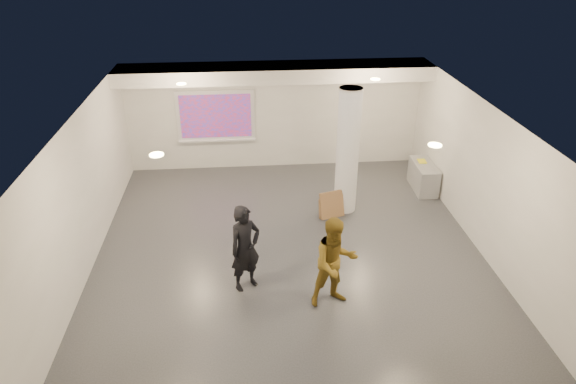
{
  "coord_description": "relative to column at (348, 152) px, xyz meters",
  "views": [
    {
      "loc": [
        -0.83,
        -8.9,
        6.1
      ],
      "look_at": [
        0.0,
        0.4,
        1.25
      ],
      "focal_mm": 32.0,
      "sensor_mm": 36.0,
      "label": 1
    }
  ],
  "objects": [
    {
      "name": "floor",
      "position": [
        -1.5,
        -1.8,
        -1.5
      ],
      "size": [
        8.0,
        9.0,
        0.01
      ],
      "primitive_type": "cube",
      "color": "#34363B",
      "rests_on": "ground"
    },
    {
      "name": "ceiling",
      "position": [
        -1.5,
        -1.8,
        1.5
      ],
      "size": [
        8.0,
        9.0,
        0.01
      ],
      "primitive_type": "cube",
      "color": "silver",
      "rests_on": "floor"
    },
    {
      "name": "wall_back",
      "position": [
        -1.5,
        2.7,
        0.0
      ],
      "size": [
        8.0,
        0.01,
        3.0
      ],
      "primitive_type": "cube",
      "color": "silver",
      "rests_on": "floor"
    },
    {
      "name": "wall_front",
      "position": [
        -1.5,
        -6.3,
        0.0
      ],
      "size": [
        8.0,
        0.01,
        3.0
      ],
      "primitive_type": "cube",
      "color": "silver",
      "rests_on": "floor"
    },
    {
      "name": "wall_left",
      "position": [
        -5.5,
        -1.8,
        0.0
      ],
      "size": [
        0.01,
        9.0,
        3.0
      ],
      "primitive_type": "cube",
      "color": "silver",
      "rests_on": "floor"
    },
    {
      "name": "wall_right",
      "position": [
        2.5,
        -1.8,
        0.0
      ],
      "size": [
        0.01,
        9.0,
        3.0
      ],
      "primitive_type": "cube",
      "color": "silver",
      "rests_on": "floor"
    },
    {
      "name": "soffit_band",
      "position": [
        -1.5,
        2.15,
        1.32
      ],
      "size": [
        8.0,
        1.1,
        0.36
      ],
      "primitive_type": "cube",
      "color": "silver",
      "rests_on": "ceiling"
    },
    {
      "name": "downlight_nw",
      "position": [
        -3.7,
        0.7,
        1.48
      ],
      "size": [
        0.22,
        0.22,
        0.02
      ],
      "primitive_type": "cylinder",
      "color": "#FFE786",
      "rests_on": "ceiling"
    },
    {
      "name": "downlight_ne",
      "position": [
        0.7,
        0.7,
        1.48
      ],
      "size": [
        0.22,
        0.22,
        0.02
      ],
      "primitive_type": "cylinder",
      "color": "#FFE786",
      "rests_on": "ceiling"
    },
    {
      "name": "downlight_sw",
      "position": [
        -3.7,
        -3.3,
        1.48
      ],
      "size": [
        0.22,
        0.22,
        0.02
      ],
      "primitive_type": "cylinder",
      "color": "#FFE786",
      "rests_on": "ceiling"
    },
    {
      "name": "downlight_se",
      "position": [
        0.7,
        -3.3,
        1.48
      ],
      "size": [
        0.22,
        0.22,
        0.02
      ],
      "primitive_type": "cylinder",
      "color": "#FFE786",
      "rests_on": "ceiling"
    },
    {
      "name": "column",
      "position": [
        0.0,
        0.0,
        0.0
      ],
      "size": [
        0.52,
        0.52,
        3.0
      ],
      "primitive_type": "cylinder",
      "color": "white",
      "rests_on": "floor"
    },
    {
      "name": "projection_screen",
      "position": [
        -3.1,
        2.65,
        0.03
      ],
      "size": [
        2.1,
        0.13,
        1.42
      ],
      "color": "white",
      "rests_on": "wall_back"
    },
    {
      "name": "credenza",
      "position": [
        2.22,
        0.88,
        -1.15
      ],
      "size": [
        0.54,
        1.21,
        0.7
      ],
      "primitive_type": "cube",
      "rotation": [
        0.0,
        0.0,
        -0.03
      ],
      "color": "gray",
      "rests_on": "floor"
    },
    {
      "name": "postit_pad",
      "position": [
        2.19,
        1.05,
        -0.79
      ],
      "size": [
        0.21,
        0.28,
        0.03
      ],
      "primitive_type": "cube",
      "rotation": [
        0.0,
        0.0,
        -0.07
      ],
      "color": "yellow",
      "rests_on": "credenza"
    },
    {
      "name": "cardboard_back",
      "position": [
        -0.37,
        -0.34,
        -1.18
      ],
      "size": [
        0.62,
        0.36,
        0.64
      ],
      "primitive_type": "cube",
      "rotation": [
        -0.24,
        0.0,
        0.29
      ],
      "color": "olive",
      "rests_on": "floor"
    },
    {
      "name": "cardboard_front",
      "position": [
        -0.47,
        -0.34,
        -1.26
      ],
      "size": [
        0.46,
        0.23,
        0.49
      ],
      "primitive_type": "cube",
      "rotation": [
        -0.14,
        0.0,
        0.29
      ],
      "color": "olive",
      "rests_on": "floor"
    },
    {
      "name": "woman",
      "position": [
        -2.41,
        -2.8,
        -0.64
      ],
      "size": [
        0.75,
        0.68,
        1.71
      ],
      "primitive_type": "imported",
      "rotation": [
        0.0,
        0.0,
        0.56
      ],
      "color": "black",
      "rests_on": "floor"
    },
    {
      "name": "man",
      "position": [
        -0.85,
        -3.41,
        -0.64
      ],
      "size": [
        0.97,
        0.83,
        1.73
      ],
      "primitive_type": "imported",
      "rotation": [
        0.0,
        0.0,
        0.23
      ],
      "color": "olive",
      "rests_on": "floor"
    }
  ]
}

